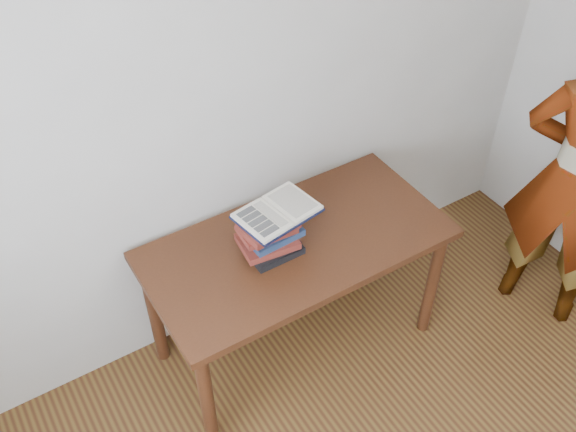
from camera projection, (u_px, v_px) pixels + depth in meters
desk at (297, 257)px, 2.84m from camera, size 1.33×0.66×0.71m
book_stack at (270, 238)px, 2.65m from camera, size 0.27×0.20×0.19m
open_book at (277, 212)px, 2.61m from camera, size 0.36×0.28×0.03m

